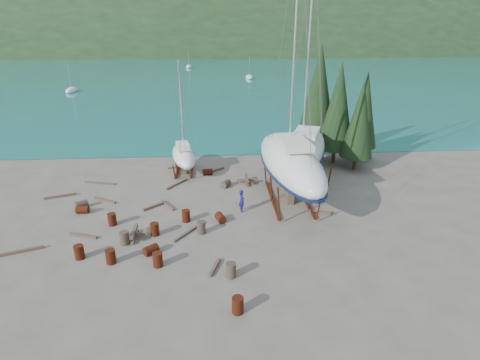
{
  "coord_description": "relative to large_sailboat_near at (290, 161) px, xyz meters",
  "views": [
    {
      "loc": [
        0.56,
        -23.54,
        12.95
      ],
      "look_at": [
        2.33,
        3.0,
        2.04
      ],
      "focal_mm": 28.0,
      "sensor_mm": 36.0,
      "label": 1
    }
  ],
  "objects": [
    {
      "name": "timber_10",
      "position": [
        -9.26,
        3.66,
        -3.18
      ],
      "size": [
        1.71,
        2.3,
        0.16
      ],
      "primitive_type": "cube",
      "rotation": [
        0.0,
        0.0,
        2.52
      ],
      "color": "brown",
      "rests_on": "ground"
    },
    {
      "name": "far_house_center",
      "position": [
        -26.28,
        186.45,
        -0.34
      ],
      "size": [
        6.6,
        5.6,
        5.6
      ],
      "color": "beige",
      "rests_on": "ground"
    },
    {
      "name": "drum_2",
      "position": [
        -15.81,
        -1.34,
        -2.98
      ],
      "size": [
        0.89,
        0.59,
        0.58
      ],
      "primitive_type": "cylinder",
      "rotation": [
        1.57,
        0.0,
        1.55
      ],
      "color": "#5E2610",
      "rests_on": "ground"
    },
    {
      "name": "drum_0",
      "position": [
        -12.08,
        -8.0,
        -2.83
      ],
      "size": [
        0.58,
        0.58,
        0.88
      ],
      "primitive_type": "cylinder",
      "color": "#5E2610",
      "rests_on": "ground"
    },
    {
      "name": "drum_16",
      "position": [
        -11.73,
        -5.93,
        -2.83
      ],
      "size": [
        0.58,
        0.58,
        0.88
      ],
      "primitive_type": "cylinder",
      "color": "#2D2823",
      "rests_on": "ground"
    },
    {
      "name": "timber_pile_aft",
      "position": [
        -3.06,
        3.62,
        -2.97
      ],
      "size": [
        1.8,
        1.8,
        0.6
      ],
      "color": "brown",
      "rests_on": "ground"
    },
    {
      "name": "moored_boat_left",
      "position": [
        -36.28,
        56.45,
        -2.88
      ],
      "size": [
        2.0,
        5.0,
        6.05
      ],
      "color": "silver",
      "rests_on": "ground"
    },
    {
      "name": "timber_1",
      "position": [
        2.02,
        -2.58,
        -3.17
      ],
      "size": [
        1.84,
        0.73,
        0.19
      ],
      "primitive_type": "cube",
      "rotation": [
        0.0,
        0.0,
        1.27
      ],
      "color": "brown",
      "rests_on": "ground"
    },
    {
      "name": "timber_7",
      "position": [
        -5.98,
        -8.98,
        -3.18
      ],
      "size": [
        0.73,
        1.68,
        0.17
      ],
      "primitive_type": "cube",
      "rotation": [
        0.0,
        0.0,
        2.81
      ],
      "color": "brown",
      "rests_on": "ground"
    },
    {
      "name": "drum_8",
      "position": [
        -13.14,
        -3.32,
        -2.83
      ],
      "size": [
        0.58,
        0.58,
        0.88
      ],
      "primitive_type": "cylinder",
      "color": "#5E2610",
      "rests_on": "ground"
    },
    {
      "name": "drum_12",
      "position": [
        -9.88,
        -7.16,
        -2.98
      ],
      "size": [
        1.05,
        1.01,
        0.58
      ],
      "primitive_type": "cylinder",
      "rotation": [
        1.57,
        0.0,
        2.26
      ],
      "color": "#5E2610",
      "rests_on": "ground"
    },
    {
      "name": "small_sailboat_shore",
      "position": [
        -8.81,
        6.8,
        -1.56
      ],
      "size": [
        3.27,
        6.7,
        10.28
      ],
      "rotation": [
        0.0,
        0.0,
        0.2
      ],
      "color": "silver",
      "rests_on": "ground"
    },
    {
      "name": "timber_pile_fore",
      "position": [
        -11.24,
        -5.22,
        -2.97
      ],
      "size": [
        1.8,
        1.8,
        0.6
      ],
      "color": "brown",
      "rests_on": "ground"
    },
    {
      "name": "ground",
      "position": [
        -6.28,
        -3.55,
        -3.27
      ],
      "size": [
        600.0,
        600.0,
        0.0
      ],
      "primitive_type": "plane",
      "color": "#554F43",
      "rests_on": "ground"
    },
    {
      "name": "drum_14",
      "position": [
        -7.99,
        -3.13,
        -2.83
      ],
      "size": [
        0.58,
        0.58,
        0.88
      ],
      "primitive_type": "cylinder",
      "color": "#5E2610",
      "rests_on": "ground"
    },
    {
      "name": "timber_15",
      "position": [
        -16.12,
        4.37,
        -3.19
      ],
      "size": [
        2.86,
        0.79,
        0.15
      ],
      "primitive_type": "cube",
      "rotation": [
        0.0,
        0.0,
        1.35
      ],
      "color": "brown",
      "rests_on": "ground"
    },
    {
      "name": "bay_water",
      "position": [
        -6.28,
        311.45,
        -3.26
      ],
      "size": [
        700.0,
        700.0,
        0.0
      ],
      "primitive_type": "plane",
      "color": "teal",
      "rests_on": "ground"
    },
    {
      "name": "timber_14",
      "position": [
        -18.02,
        -6.52,
        -3.17
      ],
      "size": [
        2.63,
        1.11,
        0.18
      ],
      "primitive_type": "cube",
      "rotation": [
        0.0,
        0.0,
        1.92
      ],
      "color": "brown",
      "rests_on": "ground"
    },
    {
      "name": "cypress_far_right",
      "position": [
        9.22,
        9.45,
        1.94
      ],
      "size": [
        3.24,
        3.24,
        9.0
      ],
      "color": "black",
      "rests_on": "ground"
    },
    {
      "name": "large_sailboat_near",
      "position": [
        0.0,
        0.0,
        0.0
      ],
      "size": [
        4.87,
        13.17,
        20.3
      ],
      "rotation": [
        0.0,
        0.0,
        0.09
      ],
      "color": "silver",
      "rests_on": "ground"
    },
    {
      "name": "drum_17",
      "position": [
        -5.07,
        -9.79,
        -2.83
      ],
      "size": [
        0.58,
        0.58,
        0.88
      ],
      "primitive_type": "cylinder",
      "color": "#2D2823",
      "rests_on": "ground"
    },
    {
      "name": "worker",
      "position": [
        -3.91,
        -1.79,
        -2.39
      ],
      "size": [
        0.55,
        0.72,
        1.75
      ],
      "primitive_type": "imported",
      "rotation": [
        0.0,
        0.0,
        1.8
      ],
      "color": "#131456",
      "rests_on": "ground"
    },
    {
      "name": "far_house_left",
      "position": [
        -66.28,
        186.45,
        -0.34
      ],
      "size": [
        6.6,
        5.6,
        5.6
      ],
      "color": "beige",
      "rests_on": "ground"
    },
    {
      "name": "drum_15",
      "position": [
        -16.18,
        -0.39,
        -2.98
      ],
      "size": [
        1.05,
        0.99,
        0.58
      ],
      "primitive_type": "cylinder",
      "rotation": [
        1.57,
        0.0,
        2.2
      ],
      "color": "#2D2823",
      "rests_on": "ground"
    },
    {
      "name": "cypress_near_right",
      "position": [
        6.22,
        8.45,
        2.52
      ],
      "size": [
        3.6,
        3.6,
        10.0
      ],
      "color": "black",
      "rests_on": "ground"
    },
    {
      "name": "drum_10",
      "position": [
        -9.95,
        -4.92,
        -2.83
      ],
      "size": [
        0.58,
        0.58,
        0.88
      ],
      "primitive_type": "cylinder",
      "color": "#5E2610",
      "rests_on": "ground"
    },
    {
      "name": "moored_boat_mid",
      "position": [
        3.72,
        76.45,
        -2.88
      ],
      "size": [
        2.0,
        5.0,
        6.05
      ],
      "color": "silver",
      "rests_on": "ground"
    },
    {
      "name": "drum_11",
      "position": [
        -4.94,
        2.96,
        -2.98
      ],
      "size": [
        0.96,
        1.05,
        0.58
      ],
      "primitive_type": "cylinder",
      "rotation": [
        1.57,
        0.0,
        2.58
      ],
      "color": "#2D2823",
      "rests_on": "ground"
    },
    {
      "name": "timber_0",
      "position": [
        -9.31,
        8.05,
        -3.19
      ],
      "size": [
        2.36,
        0.74,
        0.14
      ],
      "primitive_type": "cube",
      "rotation": [
        0.0,
        0.0,
        1.82
      ],
      "color": "brown",
      "rests_on": "ground"
    },
    {
      "name": "drum_3",
      "position": [
        -9.27,
        -8.49,
        -2.83
      ],
      "size": [
        0.58,
        0.58,
        0.88
      ],
      "primitive_type": "cylinder",
      "color": "#5E2610",
      "rests_on": "ground"
    },
    {
      "name": "drum_4",
      "position": [
        -6.58,
        5.93,
        -2.98
      ],
      "size": [
        0.98,
        0.74,
        0.58
      ],
      "primitive_type": "cylinder",
      "rotation": [
        1.57,
        0.0,
        1.77
      ],
      "color": "#5E2610",
      "rests_on": "ground"
    },
    {
      "name": "timber_17",
      "position": [
        -14.75,
        0.68,
        -3.18
      ],
      "size": [
        1.99,
        1.23,
        0.16
      ],
      "primitive_type": "cube",
      "rotation": [
        0.0,
        0.0,
        1.05
      ],
      "color": "brown",
      "rests_on": "ground"
    },
    {
      "name": "timber_8",
      "position": [
        -10.61,
        -0.69,
        -3.17
      ],
      "size": [
        1.62,
        1.43,
        0.19
      ],
      "primitive_type": "cube",
      "rotation": [
        0.0,
        0.0,
        2.28
      ],
      "color": "brown",
      "rests_on": "ground"
    },
    {
      "name": "timber_12",
      "position": [
        -14.69,
        -4.83,
        -3.18
      ],
      "size": [
        2.0,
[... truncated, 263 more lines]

